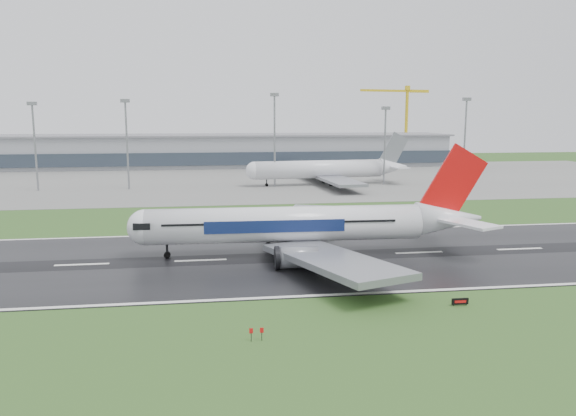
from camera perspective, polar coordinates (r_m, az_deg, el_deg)
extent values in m
plane|color=#284C1C|center=(98.93, -8.95, -5.37)|extent=(520.00, 520.00, 0.00)
cube|color=black|center=(98.92, -8.95, -5.34)|extent=(400.00, 45.00, 0.10)
cube|color=slate|center=(222.09, -8.51, 2.89)|extent=(400.00, 130.00, 0.08)
cube|color=gray|center=(281.22, -8.47, 5.79)|extent=(240.00, 36.00, 15.00)
cylinder|color=gray|center=(204.22, -24.50, 5.56)|extent=(0.64, 0.64, 28.39)
cylinder|color=gray|center=(197.88, -16.17, 6.09)|extent=(0.64, 0.64, 29.40)
cylinder|color=gray|center=(197.21, -1.38, 6.77)|extent=(0.64, 0.64, 31.65)
cylinder|color=gray|center=(205.92, 9.89, 6.12)|extent=(0.64, 0.64, 27.11)
cylinder|color=gray|center=(217.19, 17.66, 6.41)|extent=(0.64, 0.64, 30.38)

